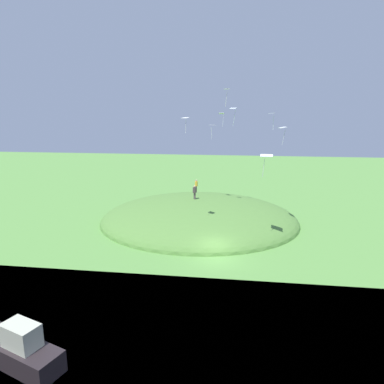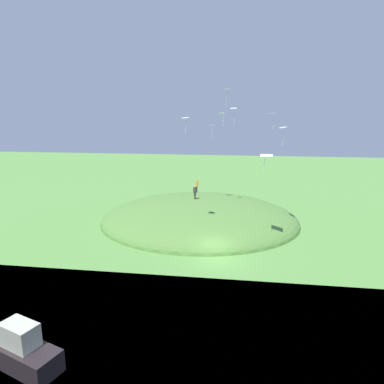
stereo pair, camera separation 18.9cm
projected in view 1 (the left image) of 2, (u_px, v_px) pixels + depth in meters
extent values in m
plane|color=#599041|center=(217.00, 258.00, 31.89)|extent=(160.00, 160.00, 0.00)
ellipsoid|color=#54843A|center=(199.00, 220.00, 43.28)|extent=(22.63, 24.47, 5.14)
cube|color=black|center=(12.00, 350.00, 18.65)|extent=(3.78, 6.63, 1.22)
cube|color=#B6B9A0|center=(21.00, 335.00, 17.93)|extent=(1.77, 2.23, 1.28)
cube|color=#56474B|center=(195.00, 196.00, 43.20)|extent=(0.30, 0.27, 0.85)
cylinder|color=#483C3F|center=(195.00, 190.00, 43.03)|extent=(0.67, 0.67, 0.67)
sphere|color=tan|center=(195.00, 186.00, 42.93)|extent=(0.25, 0.25, 0.25)
cube|color=black|center=(196.00, 189.00, 50.70)|extent=(0.26, 0.18, 0.87)
cylinder|color=gold|center=(196.00, 184.00, 50.52)|extent=(0.52, 0.52, 0.69)
sphere|color=tan|center=(196.00, 181.00, 50.41)|extent=(0.26, 0.26, 0.26)
cube|color=white|center=(267.00, 156.00, 31.61)|extent=(0.91, 1.22, 0.17)
cylinder|color=white|center=(264.00, 168.00, 31.87)|extent=(0.11, 0.17, 1.70)
cube|color=white|center=(186.00, 118.00, 32.00)|extent=(0.82, 0.88, 0.10)
cylinder|color=white|center=(186.00, 127.00, 32.15)|extent=(0.10, 0.06, 1.24)
cube|color=white|center=(271.00, 113.00, 39.59)|extent=(1.13, 0.82, 0.11)
cylinder|color=white|center=(273.00, 123.00, 39.85)|extent=(0.22, 0.07, 1.61)
cube|color=silver|center=(212.00, 125.00, 41.59)|extent=(0.97, 0.91, 0.06)
cylinder|color=silver|center=(211.00, 133.00, 41.72)|extent=(0.06, 0.15, 1.51)
cube|color=white|center=(233.00, 108.00, 40.99)|extent=(0.76, 0.89, 0.14)
cylinder|color=white|center=(234.00, 118.00, 41.42)|extent=(0.25, 0.30, 1.95)
cube|color=white|center=(227.00, 89.00, 42.75)|extent=(0.98, 0.79, 0.05)
cylinder|color=white|center=(226.00, 99.00, 43.06)|extent=(0.07, 0.21, 1.90)
cube|color=white|center=(283.00, 127.00, 35.76)|extent=(1.08, 0.84, 0.15)
cylinder|color=white|center=(284.00, 138.00, 35.85)|extent=(0.09, 0.27, 1.60)
cube|color=white|center=(222.00, 113.00, 39.31)|extent=(0.43, 0.62, 0.16)
cylinder|color=white|center=(223.00, 121.00, 39.18)|extent=(0.04, 0.12, 1.29)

